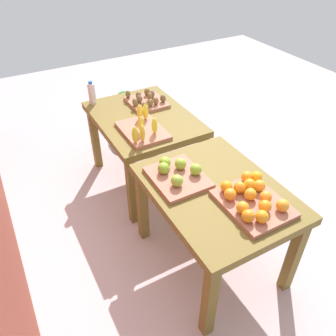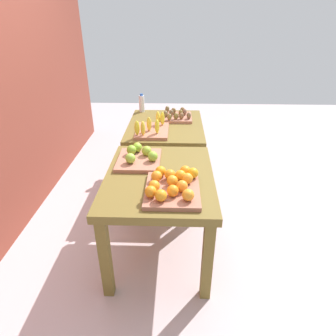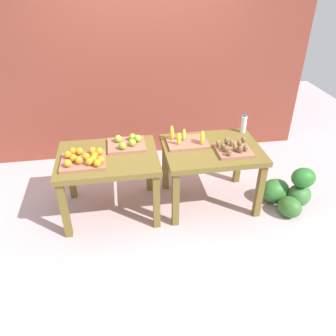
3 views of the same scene
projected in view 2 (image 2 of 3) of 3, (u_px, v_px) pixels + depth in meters
ground_plane at (164, 209)px, 2.99m from camera, size 8.00×8.00×0.00m
display_table_left at (160, 187)px, 2.20m from camera, size 1.04×0.80×0.72m
display_table_right at (166, 133)px, 3.19m from camera, size 1.04×0.80×0.72m
orange_bin at (172, 185)px, 1.94m from camera, size 0.45×0.37×0.11m
apple_bin at (139, 157)px, 2.34m from camera, size 0.40×0.34×0.11m
banana_crate at (152, 129)px, 2.90m from camera, size 0.44×0.32×0.17m
kiwi_bin at (177, 116)px, 3.29m from camera, size 0.37×0.32×0.10m
water_bottle at (142, 103)px, 3.51m from camera, size 0.07×0.07×0.22m
watermelon_pile at (184, 140)px, 4.18m from camera, size 0.64×0.63×0.48m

